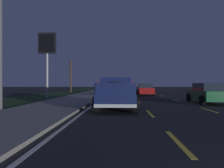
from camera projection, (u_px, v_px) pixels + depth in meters
ground at (144, 95)px, 28.40m from camera, size 144.00×144.00×0.00m
sidewalk_shoulder at (90, 94)px, 28.72m from camera, size 108.00×4.00×0.12m
grass_verge at (54, 94)px, 28.93m from camera, size 108.00×6.00×0.01m
lane_markings at (122, 93)px, 32.06m from camera, size 108.00×7.04×0.01m
pickup_truck at (116, 92)px, 12.40m from camera, size 5.45×2.34×1.87m
sedan_red at (145, 89)px, 26.20m from camera, size 4.41×2.03×1.54m
sedan_green at (207, 93)px, 15.67m from camera, size 4.42×2.05×1.54m
gas_price_sign at (47, 49)px, 21.85m from camera, size 0.27×1.90×6.87m
street_light_near at (6, 22)px, 11.26m from camera, size 0.36×1.97×8.04m
bare_tree_far at (71, 76)px, 36.23m from camera, size 0.66×2.08×5.55m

